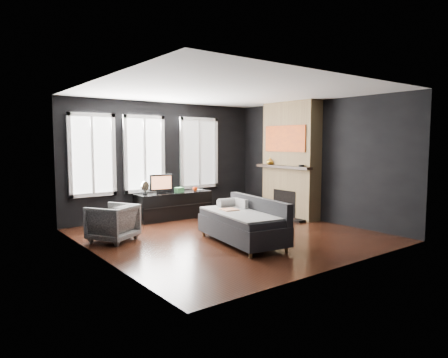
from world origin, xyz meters
TOP-DOWN VIEW (x-y plane):
  - floor at (0.00, 0.00)m, footprint 5.00×5.00m
  - ceiling at (0.00, 0.00)m, footprint 5.00×5.00m
  - wall_back at (0.00, 2.50)m, footprint 5.00×0.02m
  - wall_left at (-2.50, 0.00)m, footprint 0.02×5.00m
  - wall_right at (2.50, 0.00)m, footprint 0.02×5.00m
  - windows at (-0.45, 2.46)m, footprint 4.00×0.16m
  - fireplace at (2.30, 0.60)m, footprint 0.70×1.62m
  - sofa at (-0.20, -0.61)m, footprint 1.20×1.97m
  - stripe_pillow at (0.05, -0.31)m, footprint 0.09×0.31m
  - armchair at (-1.95, 0.90)m, footprint 0.95×0.94m
  - media_console at (-0.01, 2.10)m, footprint 1.79×0.59m
  - monitor at (-0.31, 2.12)m, footprint 0.56×0.19m
  - desk_fan at (-0.71, 2.13)m, footprint 0.28×0.28m
  - mug at (0.54, 2.01)m, footprint 0.12×0.10m
  - book at (0.63, 2.13)m, footprint 0.16×0.04m
  - storage_box at (0.11, 2.04)m, footprint 0.23×0.18m
  - mantel_vase at (2.05, 1.05)m, footprint 0.19×0.20m
  - mantel_clock at (2.05, 0.05)m, footprint 0.16×0.16m

SIDE VIEW (x-z plane):
  - floor at x=0.00m, z-range 0.00..0.00m
  - media_console at x=-0.01m, z-range 0.00..0.61m
  - armchair at x=-1.95m, z-range 0.00..0.73m
  - sofa at x=-0.20m, z-range 0.00..0.80m
  - stripe_pillow at x=0.05m, z-range 0.42..0.73m
  - storage_box at x=0.11m, z-range 0.61..0.72m
  - mug at x=0.54m, z-range 0.61..0.73m
  - book at x=0.63m, z-range 0.61..0.83m
  - desk_fan at x=-0.71m, z-range 0.61..0.92m
  - monitor at x=-0.31m, z-range 0.61..1.10m
  - mantel_clock at x=2.05m, z-range 1.23..1.27m
  - mantel_vase at x=2.05m, z-range 1.23..1.40m
  - wall_back at x=0.00m, z-range 0.00..2.70m
  - wall_left at x=-2.50m, z-range 0.00..2.70m
  - wall_right at x=2.50m, z-range 0.00..2.70m
  - fireplace at x=2.30m, z-range 0.00..2.70m
  - windows at x=-0.45m, z-range 1.50..3.26m
  - ceiling at x=0.00m, z-range 2.70..2.70m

